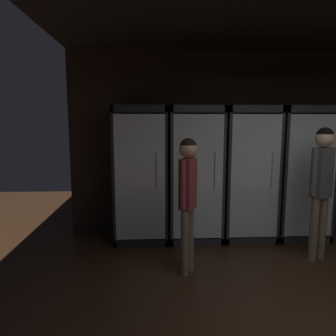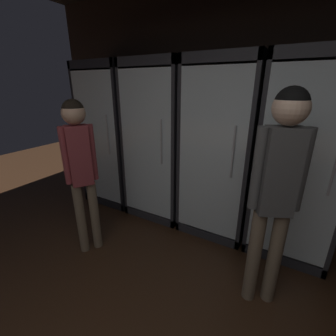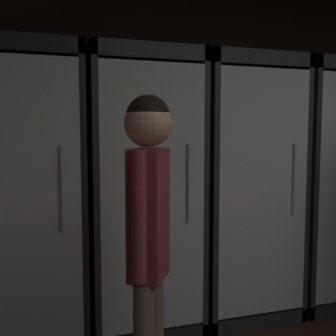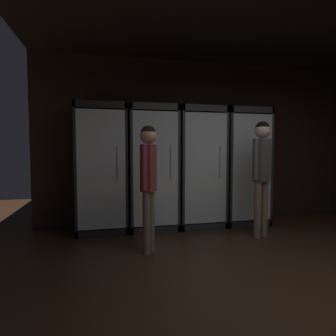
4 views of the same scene
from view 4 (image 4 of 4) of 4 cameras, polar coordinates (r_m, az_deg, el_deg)
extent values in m
cube|color=black|center=(5.17, 8.44, 5.15)|extent=(6.00, 0.06, 2.80)
cube|color=black|center=(3.70, 21.68, 28.41)|extent=(6.00, 8.00, 0.06)
cube|color=black|center=(4.76, -13.20, 0.13)|extent=(0.76, 0.04, 1.96)
cube|color=black|center=(4.48, -17.82, -0.17)|extent=(0.04, 0.64, 1.96)
cube|color=black|center=(4.47, -8.63, -0.04)|extent=(0.04, 0.64, 1.96)
cube|color=black|center=(4.50, -13.41, 11.77)|extent=(0.76, 0.64, 0.10)
cube|color=black|center=(4.62, -13.05, -11.67)|extent=(0.76, 0.64, 0.10)
cube|color=white|center=(4.73, -13.20, 0.11)|extent=(0.68, 0.02, 1.72)
cube|color=silver|center=(4.15, -13.26, -0.39)|extent=(0.68, 0.02, 1.72)
cylinder|color=#B2B2B7|center=(4.12, -10.13, 0.99)|extent=(0.02, 0.02, 0.50)
cube|color=silver|center=(4.60, -13.07, -10.83)|extent=(0.66, 0.56, 0.02)
cylinder|color=#9EAD99|center=(4.58, -15.78, -9.33)|extent=(0.07, 0.07, 0.23)
cylinder|color=#9EAD99|center=(4.55, -15.81, -7.50)|extent=(0.02, 0.02, 0.06)
cylinder|color=white|center=(4.58, -15.78, -9.41)|extent=(0.07, 0.07, 0.07)
cylinder|color=#9EAD99|center=(4.57, -12.96, -9.59)|extent=(0.06, 0.06, 0.19)
cylinder|color=#9EAD99|center=(4.54, -12.99, -7.93)|extent=(0.02, 0.02, 0.08)
cylinder|color=beige|center=(4.57, -12.96, -9.73)|extent=(0.07, 0.07, 0.06)
cylinder|color=brown|center=(4.53, -10.22, -9.59)|extent=(0.07, 0.07, 0.20)
cylinder|color=brown|center=(4.50, -10.24, -7.95)|extent=(0.03, 0.03, 0.06)
cylinder|color=white|center=(4.54, -10.22, -9.69)|extent=(0.07, 0.07, 0.06)
cube|color=silver|center=(4.49, -13.17, -3.79)|extent=(0.66, 0.56, 0.02)
cylinder|color=gray|center=(4.52, -16.25, -2.42)|extent=(0.07, 0.07, 0.20)
cylinder|color=gray|center=(4.50, -16.28, -0.61)|extent=(0.03, 0.03, 0.09)
cylinder|color=#2D2D33|center=(4.52, -16.25, -2.40)|extent=(0.07, 0.07, 0.07)
cylinder|color=#9EAD99|center=(4.51, -14.21, -2.14)|extent=(0.07, 0.07, 0.24)
cylinder|color=#9EAD99|center=(4.50, -14.24, -0.15)|extent=(0.02, 0.02, 0.08)
cylinder|color=#B2332D|center=(4.51, -14.21, -2.03)|extent=(0.07, 0.07, 0.07)
cylinder|color=#336B38|center=(4.50, -12.03, -2.30)|extent=(0.07, 0.07, 0.21)
cylinder|color=#336B38|center=(4.48, -12.05, -0.44)|extent=(0.03, 0.03, 0.08)
cylinder|color=#B2332D|center=(4.50, -12.02, -2.51)|extent=(0.08, 0.08, 0.07)
cylinder|color=#194723|center=(4.49, -10.08, -2.40)|extent=(0.07, 0.07, 0.19)
cylinder|color=#194723|center=(4.48, -10.10, -0.74)|extent=(0.02, 0.02, 0.07)
cylinder|color=white|center=(4.49, -10.08, -2.68)|extent=(0.08, 0.08, 0.05)
cube|color=silver|center=(4.45, -13.28, 3.48)|extent=(0.66, 0.56, 0.02)
cylinder|color=#336B38|center=(4.48, -15.33, 4.88)|extent=(0.07, 0.07, 0.21)
cylinder|color=#336B38|center=(4.49, -15.36, 6.59)|extent=(0.02, 0.02, 0.06)
cylinder|color=tan|center=(4.48, -15.32, 4.49)|extent=(0.07, 0.07, 0.06)
cylinder|color=#9EAD99|center=(4.48, -11.21, 4.81)|extent=(0.07, 0.07, 0.19)
cylinder|color=#9EAD99|center=(4.48, -11.23, 6.50)|extent=(0.03, 0.03, 0.08)
cylinder|color=white|center=(4.48, -11.21, 4.49)|extent=(0.08, 0.08, 0.05)
cube|color=#2B2B30|center=(4.82, -3.77, 0.26)|extent=(0.76, 0.04, 1.96)
cube|color=#2B2B30|center=(4.48, -7.70, -0.03)|extent=(0.04, 0.64, 1.96)
cube|color=#2B2B30|center=(4.60, 1.24, 0.10)|extent=(0.04, 0.64, 1.96)
cube|color=#2B2B30|center=(4.56, -3.22, 11.76)|extent=(0.76, 0.64, 0.10)
cube|color=#2B2B30|center=(4.68, -3.13, -11.38)|extent=(0.76, 0.64, 0.10)
cube|color=white|center=(4.79, -3.72, 0.24)|extent=(0.68, 0.02, 1.72)
cube|color=silver|center=(4.22, -2.47, -0.23)|extent=(0.68, 0.02, 1.72)
cylinder|color=#B2B2B7|center=(4.23, 0.61, 1.12)|extent=(0.02, 0.02, 0.50)
cube|color=silver|center=(4.66, -3.14, -10.55)|extent=(0.66, 0.56, 0.02)
cylinder|color=#336B38|center=(4.65, -5.92, -9.09)|extent=(0.07, 0.07, 0.22)
cylinder|color=#336B38|center=(4.62, -5.94, -7.18)|extent=(0.02, 0.02, 0.09)
cylinder|color=tan|center=(4.65, -5.92, -9.36)|extent=(0.07, 0.07, 0.06)
cylinder|color=brown|center=(4.59, -2.95, -9.23)|extent=(0.07, 0.07, 0.22)
cylinder|color=brown|center=(4.56, -2.95, -7.43)|extent=(0.02, 0.02, 0.07)
cylinder|color=#2D2D33|center=(4.59, -2.95, -9.47)|extent=(0.08, 0.08, 0.08)
cylinder|color=#194723|center=(4.66, -0.42, -9.27)|extent=(0.08, 0.08, 0.18)
cylinder|color=#194723|center=(4.64, -0.42, -7.77)|extent=(0.03, 0.03, 0.06)
cylinder|color=tan|center=(4.66, -0.42, -9.32)|extent=(0.08, 0.08, 0.07)
cube|color=silver|center=(4.57, -3.16, -5.36)|extent=(0.66, 0.56, 0.02)
cylinder|color=gray|center=(4.54, -6.01, -4.00)|extent=(0.07, 0.07, 0.21)
cylinder|color=gray|center=(4.53, -6.02, -2.11)|extent=(0.03, 0.03, 0.09)
cylinder|color=#B2332D|center=(4.55, -6.01, -4.13)|extent=(0.07, 0.07, 0.06)
cylinder|color=#9EAD99|center=(4.56, -3.18, -3.79)|extent=(0.07, 0.07, 0.24)
cylinder|color=#9EAD99|center=(4.54, -3.19, -1.94)|extent=(0.02, 0.02, 0.06)
cylinder|color=white|center=(4.56, -3.18, -3.75)|extent=(0.08, 0.08, 0.06)
cylinder|color=#9EAD99|center=(4.63, -0.51, -3.79)|extent=(0.08, 0.08, 0.22)
cylinder|color=#9EAD99|center=(4.61, -0.51, -2.07)|extent=(0.03, 0.03, 0.06)
cylinder|color=#2D2D33|center=(4.63, -0.51, -3.92)|extent=(0.08, 0.08, 0.06)
cube|color=silver|center=(4.52, -3.17, -0.02)|extent=(0.66, 0.56, 0.02)
cylinder|color=black|center=(4.45, -6.30, 1.16)|extent=(0.07, 0.07, 0.18)
cylinder|color=black|center=(4.45, -6.31, 2.89)|extent=(0.03, 0.03, 0.09)
cylinder|color=#B2332D|center=(4.45, -6.29, 0.87)|extent=(0.07, 0.07, 0.07)
cylinder|color=gray|center=(4.49, -4.19, 1.49)|extent=(0.08, 0.08, 0.23)
cylinder|color=gray|center=(4.49, -4.20, 3.35)|extent=(0.03, 0.03, 0.07)
cylinder|color=#2D2D33|center=(4.49, -4.19, 1.13)|extent=(0.08, 0.08, 0.09)
cylinder|color=#194723|center=(4.51, -1.98, 1.28)|extent=(0.07, 0.07, 0.19)
cylinder|color=#194723|center=(4.51, -1.99, 3.07)|extent=(0.02, 0.02, 0.09)
cylinder|color=tan|center=(4.51, -1.98, 1.14)|extent=(0.08, 0.08, 0.06)
cylinder|color=brown|center=(4.58, -0.22, 1.42)|extent=(0.08, 0.08, 0.21)
cylinder|color=brown|center=(4.58, -0.22, 3.24)|extent=(0.03, 0.03, 0.08)
cylinder|color=tan|center=(4.58, -0.22, 1.09)|extent=(0.08, 0.08, 0.07)
cube|color=silver|center=(4.52, -3.19, 5.38)|extent=(0.66, 0.56, 0.02)
cylinder|color=gray|center=(4.52, -5.21, 6.84)|extent=(0.07, 0.07, 0.22)
cylinder|color=gray|center=(4.53, -5.22, 8.77)|extent=(0.02, 0.02, 0.09)
cylinder|color=beige|center=(4.52, -5.21, 6.93)|extent=(0.08, 0.08, 0.06)
cylinder|color=black|center=(4.58, -1.31, 6.70)|extent=(0.07, 0.07, 0.20)
cylinder|color=black|center=(4.59, -1.32, 8.53)|extent=(0.02, 0.02, 0.10)
cylinder|color=beige|center=(4.58, -1.31, 6.33)|extent=(0.08, 0.08, 0.07)
cube|color=#2B2B30|center=(5.00, 5.20, 0.38)|extent=(0.76, 0.04, 1.96)
cube|color=#2B2B30|center=(4.61, 2.11, 0.11)|extent=(0.04, 0.64, 1.96)
cube|color=#2B2B30|center=(4.85, 10.33, 0.23)|extent=(0.04, 0.64, 1.96)
cube|color=#2B2B30|center=(4.75, 6.41, 11.41)|extent=(0.76, 0.64, 0.10)
cube|color=#2B2B30|center=(4.86, 6.25, -10.80)|extent=(0.76, 0.64, 0.10)
cube|color=white|center=(4.98, 5.30, 0.36)|extent=(0.68, 0.02, 1.72)
cube|color=silver|center=(4.43, 7.64, -0.07)|extent=(0.68, 0.02, 1.72)
cylinder|color=#B2B2B7|center=(4.48, 10.49, 1.20)|extent=(0.02, 0.02, 0.50)
cube|color=silver|center=(4.85, 6.25, -10.00)|extent=(0.66, 0.56, 0.02)
cylinder|color=brown|center=(4.79, 3.69, -8.60)|extent=(0.06, 0.06, 0.24)
cylinder|color=brown|center=(4.76, 3.69, -6.85)|extent=(0.02, 0.02, 0.06)
cylinder|color=#B2332D|center=(4.80, 3.68, -9.00)|extent=(0.07, 0.07, 0.09)
cylinder|color=gray|center=(4.81, 6.37, -8.85)|extent=(0.07, 0.07, 0.19)
cylinder|color=gray|center=(4.78, 6.38, -7.38)|extent=(0.02, 0.02, 0.06)
cylinder|color=beige|center=(4.81, 6.37, -9.10)|extent=(0.07, 0.07, 0.06)
cylinder|color=brown|center=(4.87, 8.87, -8.62)|extent=(0.07, 0.07, 0.20)
cylinder|color=brown|center=(4.84, 8.88, -6.94)|extent=(0.02, 0.02, 0.09)
cylinder|color=#2D2D33|center=(4.87, 8.87, -8.77)|extent=(0.07, 0.07, 0.07)
cube|color=silver|center=(4.76, 6.29, -5.01)|extent=(0.66, 0.56, 0.02)
cylinder|color=black|center=(4.66, 3.82, -3.66)|extent=(0.08, 0.08, 0.23)
cylinder|color=black|center=(4.64, 3.83, -1.79)|extent=(0.03, 0.03, 0.07)
cylinder|color=beige|center=(4.66, 3.82, -3.69)|extent=(0.08, 0.08, 0.06)
cylinder|color=black|center=(4.75, 6.40, -3.53)|extent=(0.07, 0.07, 0.23)
cylinder|color=black|center=(4.73, 6.41, -1.76)|extent=(0.02, 0.02, 0.06)
cylinder|color=tan|center=(4.75, 6.40, -3.46)|extent=(0.08, 0.08, 0.08)
cylinder|color=black|center=(4.85, 8.71, -3.39)|extent=(0.07, 0.07, 0.23)
cylinder|color=black|center=(4.84, 8.73, -1.62)|extent=(0.03, 0.03, 0.07)
cylinder|color=beige|center=(4.86, 8.71, -3.63)|extent=(0.07, 0.07, 0.09)
cube|color=silver|center=(4.72, 6.32, 0.11)|extent=(0.66, 0.56, 0.02)
cylinder|color=gray|center=(4.66, 4.33, 1.52)|extent=(0.06, 0.06, 0.22)
cylinder|color=gray|center=(4.66, 4.34, 3.43)|extent=(0.02, 0.02, 0.09)
cylinder|color=#2D2D33|center=(4.66, 4.33, 1.44)|extent=(0.07, 0.07, 0.08)
cylinder|color=brown|center=(4.77, 8.16, 1.32)|extent=(0.07, 0.07, 0.18)
cylinder|color=brown|center=(4.77, 8.18, 2.95)|extent=(0.03, 0.03, 0.09)
cylinder|color=white|center=(4.77, 8.16, 1.36)|extent=(0.08, 0.08, 0.06)
cube|color=silver|center=(4.71, 6.36, 5.30)|extent=(0.66, 0.56, 0.02)
cylinder|color=gray|center=(4.67, 4.43, 6.79)|extent=(0.07, 0.07, 0.22)
cylinder|color=gray|center=(4.68, 4.44, 8.75)|extent=(0.03, 0.03, 0.10)
cylinder|color=white|center=(4.67, 4.43, 6.58)|extent=(0.07, 0.07, 0.09)
cylinder|color=gray|center=(4.74, 8.32, 6.59)|extent=(0.07, 0.07, 0.20)
cylinder|color=gray|center=(4.75, 8.34, 8.24)|extent=(0.02, 0.02, 0.07)
cylinder|color=beige|center=(4.74, 8.32, 6.63)|extent=(0.07, 0.07, 0.06)
cube|color=#2B2B30|center=(5.30, 13.35, 0.48)|extent=(0.76, 0.04, 1.96)
cube|color=#2B2B30|center=(4.88, 11.12, 0.24)|extent=(0.04, 0.64, 1.96)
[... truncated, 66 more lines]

